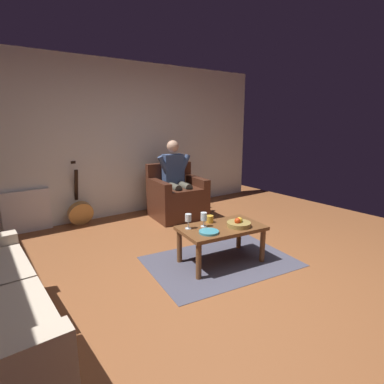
{
  "coord_description": "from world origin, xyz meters",
  "views": [
    {
      "loc": [
        2.01,
        2.0,
        1.6
      ],
      "look_at": [
        -0.37,
        -1.29,
        0.66
      ],
      "focal_mm": 28.73,
      "sensor_mm": 36.0,
      "label": 1
    }
  ],
  "objects_px": {
    "coffee_table": "(221,232)",
    "guitar": "(80,211)",
    "person_seated": "(176,177)",
    "decorative_dish": "(209,232)",
    "armchair": "(177,198)",
    "candle_jar": "(210,219)",
    "wine_glass_near": "(188,219)",
    "wine_glass_far": "(204,217)",
    "fruit_bowl": "(239,224)"
  },
  "relations": [
    {
      "from": "coffee_table",
      "to": "guitar",
      "type": "relative_size",
      "value": 1.01
    },
    {
      "from": "person_seated",
      "to": "decorative_dish",
      "type": "bearing_deg",
      "value": 73.37
    },
    {
      "from": "armchair",
      "to": "coffee_table",
      "type": "height_order",
      "value": "armchair"
    },
    {
      "from": "armchair",
      "to": "candle_jar",
      "type": "xyz_separation_m",
      "value": [
        0.55,
        1.56,
        0.15
      ]
    },
    {
      "from": "person_seated",
      "to": "wine_glass_near",
      "type": "relative_size",
      "value": 7.56
    },
    {
      "from": "person_seated",
      "to": "guitar",
      "type": "height_order",
      "value": "person_seated"
    },
    {
      "from": "candle_jar",
      "to": "wine_glass_far",
      "type": "bearing_deg",
      "value": 26.11
    },
    {
      "from": "person_seated",
      "to": "candle_jar",
      "type": "relative_size",
      "value": 14.64
    },
    {
      "from": "person_seated",
      "to": "fruit_bowl",
      "type": "height_order",
      "value": "person_seated"
    },
    {
      "from": "wine_glass_far",
      "to": "decorative_dish",
      "type": "height_order",
      "value": "wine_glass_far"
    },
    {
      "from": "armchair",
      "to": "fruit_bowl",
      "type": "distance_m",
      "value": 1.9
    },
    {
      "from": "coffee_table",
      "to": "decorative_dish",
      "type": "distance_m",
      "value": 0.27
    },
    {
      "from": "fruit_bowl",
      "to": "decorative_dish",
      "type": "distance_m",
      "value": 0.41
    },
    {
      "from": "coffee_table",
      "to": "wine_glass_near",
      "type": "distance_m",
      "value": 0.42
    },
    {
      "from": "person_seated",
      "to": "candle_jar",
      "type": "bearing_deg",
      "value": 76.98
    },
    {
      "from": "fruit_bowl",
      "to": "decorative_dish",
      "type": "xyz_separation_m",
      "value": [
        0.41,
        -0.03,
        -0.02
      ]
    },
    {
      "from": "wine_glass_near",
      "to": "fruit_bowl",
      "type": "height_order",
      "value": "wine_glass_near"
    },
    {
      "from": "armchair",
      "to": "wine_glass_far",
      "type": "distance_m",
      "value": 1.79
    },
    {
      "from": "coffee_table",
      "to": "guitar",
      "type": "distance_m",
      "value": 2.47
    },
    {
      "from": "wine_glass_near",
      "to": "decorative_dish",
      "type": "height_order",
      "value": "wine_glass_near"
    },
    {
      "from": "coffee_table",
      "to": "wine_glass_far",
      "type": "height_order",
      "value": "wine_glass_far"
    },
    {
      "from": "armchair",
      "to": "wine_glass_far",
      "type": "xyz_separation_m",
      "value": [
        0.7,
        1.63,
        0.21
      ]
    },
    {
      "from": "armchair",
      "to": "decorative_dish",
      "type": "distance_m",
      "value": 1.99
    },
    {
      "from": "person_seated",
      "to": "wine_glass_near",
      "type": "height_order",
      "value": "person_seated"
    },
    {
      "from": "wine_glass_far",
      "to": "coffee_table",
      "type": "bearing_deg",
      "value": 145.22
    },
    {
      "from": "wine_glass_near",
      "to": "candle_jar",
      "type": "height_order",
      "value": "wine_glass_near"
    },
    {
      "from": "candle_jar",
      "to": "person_seated",
      "type": "bearing_deg",
      "value": -109.46
    },
    {
      "from": "wine_glass_far",
      "to": "decorative_dish",
      "type": "bearing_deg",
      "value": 67.38
    },
    {
      "from": "fruit_bowl",
      "to": "armchair",
      "type": "bearing_deg",
      "value": -101.4
    },
    {
      "from": "guitar",
      "to": "wine_glass_far",
      "type": "height_order",
      "value": "guitar"
    },
    {
      "from": "wine_glass_far",
      "to": "armchair",
      "type": "bearing_deg",
      "value": -113.19
    },
    {
      "from": "wine_glass_near",
      "to": "candle_jar",
      "type": "bearing_deg",
      "value": -175.65
    },
    {
      "from": "wine_glass_near",
      "to": "wine_glass_far",
      "type": "xyz_separation_m",
      "value": [
        -0.18,
        0.05,
        -0.01
      ]
    },
    {
      "from": "armchair",
      "to": "coffee_table",
      "type": "xyz_separation_m",
      "value": [
        0.53,
        1.75,
        0.04
      ]
    },
    {
      "from": "decorative_dish",
      "to": "fruit_bowl",
      "type": "bearing_deg",
      "value": 175.22
    },
    {
      "from": "coffee_table",
      "to": "candle_jar",
      "type": "distance_m",
      "value": 0.22
    },
    {
      "from": "decorative_dish",
      "to": "coffee_table",
      "type": "bearing_deg",
      "value": -162.26
    },
    {
      "from": "wine_glass_near",
      "to": "wine_glass_far",
      "type": "bearing_deg",
      "value": 165.6
    },
    {
      "from": "candle_jar",
      "to": "armchair",
      "type": "bearing_deg",
      "value": -109.53
    },
    {
      "from": "decorative_dish",
      "to": "candle_jar",
      "type": "height_order",
      "value": "candle_jar"
    },
    {
      "from": "decorative_dish",
      "to": "candle_jar",
      "type": "xyz_separation_m",
      "value": [
        -0.23,
        -0.27,
        0.03
      ]
    },
    {
      "from": "candle_jar",
      "to": "fruit_bowl",
      "type": "bearing_deg",
      "value": 120.85
    },
    {
      "from": "fruit_bowl",
      "to": "candle_jar",
      "type": "bearing_deg",
      "value": -59.15
    },
    {
      "from": "guitar",
      "to": "decorative_dish",
      "type": "height_order",
      "value": "guitar"
    },
    {
      "from": "coffee_table",
      "to": "candle_jar",
      "type": "height_order",
      "value": "candle_jar"
    },
    {
      "from": "armchair",
      "to": "decorative_dish",
      "type": "xyz_separation_m",
      "value": [
        0.78,
        1.83,
        0.12
      ]
    },
    {
      "from": "guitar",
      "to": "candle_jar",
      "type": "height_order",
      "value": "guitar"
    },
    {
      "from": "armchair",
      "to": "guitar",
      "type": "relative_size",
      "value": 0.9
    },
    {
      "from": "decorative_dish",
      "to": "candle_jar",
      "type": "distance_m",
      "value": 0.35
    },
    {
      "from": "candle_jar",
      "to": "decorative_dish",
      "type": "bearing_deg",
      "value": 49.49
    }
  ]
}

